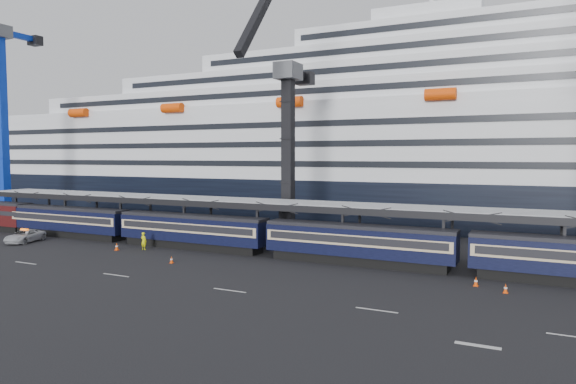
% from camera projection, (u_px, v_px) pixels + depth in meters
% --- Properties ---
extents(ground, '(260.00, 260.00, 0.00)m').
position_uv_depth(ground, '(418.00, 299.00, 38.25)').
color(ground, black).
rests_on(ground, ground).
extents(lane_markings, '(111.00, 4.27, 0.02)m').
position_uv_depth(lane_markings, '(540.00, 338.00, 30.00)').
color(lane_markings, beige).
rests_on(lane_markings, ground).
extents(train, '(133.05, 3.00, 4.05)m').
position_uv_depth(train, '(391.00, 245.00, 49.10)').
color(train, black).
rests_on(train, ground).
extents(canopy, '(130.00, 6.25, 5.53)m').
position_uv_depth(canopy, '(449.00, 211.00, 50.45)').
color(canopy, '#A1A4A9').
rests_on(canopy, ground).
extents(cruise_ship, '(214.09, 28.84, 34.00)m').
position_uv_depth(cruise_ship, '(474.00, 145.00, 79.13)').
color(cruise_ship, black).
rests_on(cruise_ship, ground).
extents(crane_dark_near, '(4.50, 17.75, 35.08)m').
position_uv_depth(crane_dark_near, '(287.00, 146.00, 62.82)').
color(crane_dark_near, '#4B4E52').
rests_on(crane_dark_near, ground).
extents(pickup_truck, '(3.95, 5.98, 1.53)m').
position_uv_depth(pickup_truck, '(25.00, 236.00, 63.59)').
color(pickup_truck, '#B7BABF').
rests_on(pickup_truck, ground).
extents(worker, '(0.76, 0.52, 2.02)m').
position_uv_depth(worker, '(144.00, 241.00, 58.46)').
color(worker, '#E5E90C').
rests_on(worker, ground).
extents(traffic_cone_b, '(0.43, 0.43, 0.87)m').
position_uv_depth(traffic_cone_b, '(117.00, 246.00, 58.19)').
color(traffic_cone_b, '#FB4907').
rests_on(traffic_cone_b, ground).
extents(traffic_cone_c, '(0.36, 0.36, 0.73)m').
position_uv_depth(traffic_cone_c, '(172.00, 260.00, 51.16)').
color(traffic_cone_c, '#FB4907').
rests_on(traffic_cone_c, ground).
extents(traffic_cone_d, '(0.40, 0.40, 0.81)m').
position_uv_depth(traffic_cone_d, '(476.00, 281.00, 42.11)').
color(traffic_cone_d, '#FB4907').
rests_on(traffic_cone_d, ground).
extents(traffic_cone_e, '(0.38, 0.38, 0.76)m').
position_uv_depth(traffic_cone_e, '(506.00, 288.00, 39.98)').
color(traffic_cone_e, '#FB4907').
rests_on(traffic_cone_e, ground).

